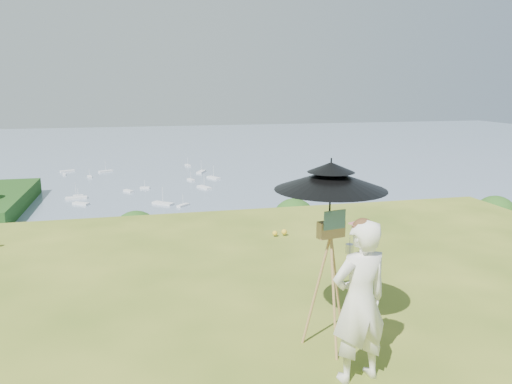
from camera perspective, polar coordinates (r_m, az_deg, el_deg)
name	(u,v)px	position (r m, az deg, el deg)	size (l,w,h in m)	color
shoreline_tier	(154,322)	(87.51, -11.62, -14.38)	(170.00, 28.00, 8.00)	#6B6455
bay_water	(142,163)	(246.24, -12.88, 3.26)	(700.00, 700.00, 0.00)	slate
slope_trees	(159,307)	(42.37, -11.07, -12.79)	(110.00, 50.00, 6.00)	#275319
harbor_town	(152,286)	(84.84, -11.81, -10.44)	(110.00, 22.00, 5.00)	silver
moored_boats	(105,200)	(168.86, -16.84, -0.83)	(140.00, 140.00, 0.70)	silver
painter	(360,301)	(4.72, 11.76, -12.15)	(0.56, 0.37, 1.55)	white
field_easel	(329,280)	(5.22, 8.37, -9.91)	(0.57, 0.57, 1.49)	#A17143
sun_umbrella	(330,197)	(4.99, 8.47, -0.52)	(1.12, 1.12, 0.77)	black
painter_cap	(363,224)	(4.47, 12.16, -3.56)	(0.19, 0.23, 0.10)	#D17279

